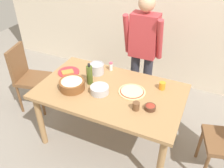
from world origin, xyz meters
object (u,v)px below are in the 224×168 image
pizza_raw_on_board (132,92)px  popcorn_bowl (72,84)px  dining_table (110,97)px  person_cook (143,49)px  steel_pot (97,68)px  cup_orange (162,86)px  salt_shaker (111,66)px  cup_small_brown (136,106)px  olive_oil_bottle (90,75)px  chair_wooden_left (28,75)px  small_sauce_bowl (150,107)px  plate_with_slice (68,72)px  mixing_bowl_steel (100,90)px

pizza_raw_on_board → popcorn_bowl: 0.66m
dining_table → person_cook: bearing=81.4°
pizza_raw_on_board → steel_pot: steel_pot is taller
cup_orange → salt_shaker: salt_shaker is taller
dining_table → person_cook: 0.81m
person_cook → cup_small_brown: bearing=-75.1°
cup_small_brown → pizza_raw_on_board: bearing=118.2°
dining_table → olive_oil_bottle: size_ratio=6.25×
dining_table → steel_pot: steel_pot is taller
dining_table → chair_wooden_left: bearing=174.7°
dining_table → cup_orange: 0.59m
person_cook → pizza_raw_on_board: (0.12, -0.69, -0.17)m
person_cook → small_sauce_bowl: size_ratio=14.73×
steel_pot → cup_orange: (0.80, 0.01, -0.02)m
pizza_raw_on_board → small_sauce_bowl: size_ratio=2.68×
chair_wooden_left → plate_with_slice: chair_wooden_left is taller
mixing_bowl_steel → chair_wooden_left: bearing=170.3°
cup_small_brown → salt_shaker: bearing=132.9°
cup_orange → person_cook: bearing=128.5°
dining_table → salt_shaker: size_ratio=15.09×
pizza_raw_on_board → cup_orange: cup_orange is taller
small_sauce_bowl → cup_small_brown: (-0.13, -0.06, 0.01)m
person_cook → plate_with_slice: 0.99m
chair_wooden_left → popcorn_bowl: (0.93, -0.27, 0.28)m
dining_table → pizza_raw_on_board: (0.23, 0.06, 0.10)m
mixing_bowl_steel → cup_small_brown: bearing=-12.2°
person_cook → steel_pot: bearing=-129.0°
popcorn_bowl → steel_pot: 0.41m
dining_table → mixing_bowl_steel: size_ratio=8.00×
pizza_raw_on_board → chair_wooden_left: bearing=177.8°
person_cook → cup_orange: 0.65m
olive_oil_bottle → steel_pot: bearing=96.9°
steel_pot → cup_small_brown: steel_pot is taller
mixing_bowl_steel → person_cook: bearing=76.8°
popcorn_bowl → mixing_bowl_steel: 0.31m
plate_with_slice → popcorn_bowl: 0.35m
cup_small_brown → salt_shaker: size_ratio=0.80×
popcorn_bowl → small_sauce_bowl: size_ratio=2.55×
steel_pot → pizza_raw_on_board: bearing=-19.9°
dining_table → popcorn_bowl: 0.45m
cup_small_brown → mixing_bowl_steel: bearing=167.8°
chair_wooden_left → olive_oil_bottle: 1.11m
chair_wooden_left → plate_with_slice: size_ratio=3.65×
chair_wooden_left → small_sauce_bowl: (1.81, -0.25, 0.25)m
chair_wooden_left → pizza_raw_on_board: bearing=-2.2°
popcorn_bowl → salt_shaker: (0.22, 0.54, -0.01)m
popcorn_bowl → steel_pot: steel_pot is taller
pizza_raw_on_board → cup_orange: bearing=35.2°
mixing_bowl_steel → dining_table: bearing=46.8°
mixing_bowl_steel → olive_oil_bottle: (-0.18, 0.12, 0.07)m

